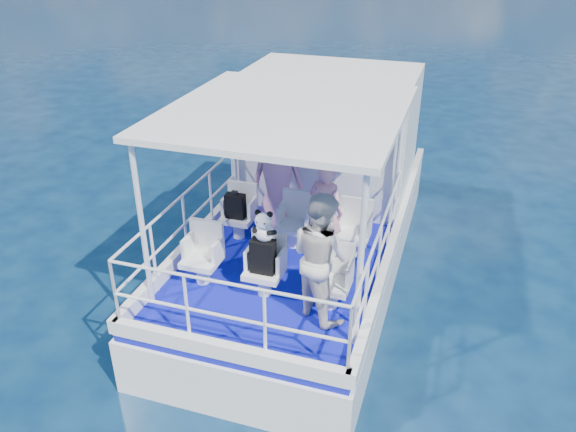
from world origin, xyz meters
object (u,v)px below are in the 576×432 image
at_px(passenger_port_fwd, 278,182).
at_px(passenger_stbd_aft, 321,256).
at_px(backpack_center, 263,256).
at_px(panda, 264,226).

relative_size(passenger_port_fwd, passenger_stbd_aft, 1.04).
xyz_separation_m(backpack_center, panda, (0.02, 0.02, 0.44)).
height_order(passenger_port_fwd, passenger_stbd_aft, passenger_port_fwd).
bearing_deg(passenger_stbd_aft, panda, 24.45).
bearing_deg(panda, backpack_center, -137.73).
bearing_deg(panda, passenger_port_fwd, 102.96).
height_order(passenger_stbd_aft, backpack_center, passenger_stbd_aft).
bearing_deg(backpack_center, passenger_port_fwd, 102.28).
distance_m(passenger_stbd_aft, panda, 0.81).
relative_size(passenger_port_fwd, panda, 4.19).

